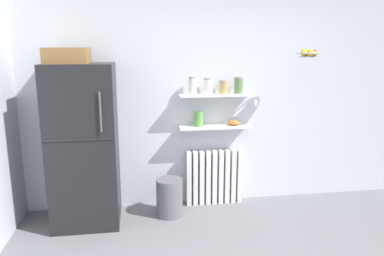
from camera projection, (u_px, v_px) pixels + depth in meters
back_wall at (208, 100)px, 4.46m from camera, size 7.04×0.10×2.60m
refrigerator at (84, 142)px, 3.95m from camera, size 0.71×0.71×1.92m
radiator at (214, 177)px, 4.55m from camera, size 0.70×0.12×0.69m
wall_shelf_lower at (215, 127)px, 4.38m from camera, size 0.88×0.22×0.02m
wall_shelf_upper at (216, 95)px, 4.30m from camera, size 0.88×0.22×0.02m
storage_jar_0 at (193, 86)px, 4.23m from camera, size 0.10×0.10×0.21m
storage_jar_1 at (208, 86)px, 4.26m from camera, size 0.11×0.11×0.19m
storage_jar_2 at (223, 87)px, 4.29m from camera, size 0.11×0.11×0.16m
storage_jar_3 at (239, 85)px, 4.32m from camera, size 0.10×0.10×0.20m
vase at (199, 119)px, 4.33m from camera, size 0.10×0.10×0.18m
shelf_bowl at (234, 123)px, 4.41m from camera, size 0.14×0.14×0.06m
trash_bin at (169, 197)px, 4.23m from camera, size 0.31×0.31×0.44m
hanging_fruit_basket at (309, 53)px, 4.06m from camera, size 0.28×0.28×0.10m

